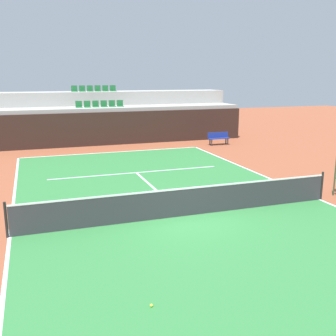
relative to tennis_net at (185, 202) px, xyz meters
The scene contains 15 objects.
ground_plane 0.51m from the tennis_net, ahead, with size 80.00×80.00×0.00m, color brown.
court_surface 0.50m from the tennis_net, ahead, with size 11.00×24.00×0.01m, color #2D7238.
baseline_far 11.96m from the tennis_net, 90.00° to the left, with size 11.00×0.10×0.00m, color white.
sideline_left 5.47m from the tennis_net, behind, with size 0.10×24.00×0.00m, color white.
sideline_right 5.47m from the tennis_net, ahead, with size 0.10×24.00×0.00m, color white.
service_line_far 6.42m from the tennis_net, 90.00° to the left, with size 8.26×0.10×0.00m, color white.
centre_service_line 3.24m from the tennis_net, 90.00° to the left, with size 0.10×6.40×0.00m, color white.
back_wall 14.73m from the tennis_net, 90.00° to the left, with size 20.11×0.30×2.21m, color black.
stands_tier_lower 16.09m from the tennis_net, 90.00° to the left, with size 20.11×2.40×2.46m, color #9E9E99.
stands_tier_upper 18.51m from the tennis_net, 90.00° to the left, with size 20.11×2.40×3.44m, color #9E9E99.
seating_row_lower 16.30m from the tennis_net, 90.00° to the left, with size 3.31×0.44×0.44m.
seating_row_upper 18.81m from the tennis_net, 90.00° to the left, with size 3.31×0.44×0.44m.
tennis_net is the anchor object (origin of this frame).
player_bench 14.34m from the tennis_net, 59.37° to the left, with size 1.50×0.40×0.85m.
tennis_ball_0 5.42m from the tennis_net, 118.74° to the right, with size 0.07×0.07×0.07m, color #CCE033.
Camera 1 is at (-4.62, -11.57, 4.54)m, focal length 42.27 mm.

